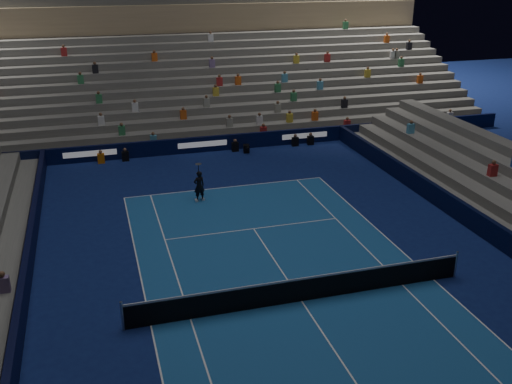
{
  "coord_description": "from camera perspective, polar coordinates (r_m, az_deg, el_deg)",
  "views": [
    {
      "loc": [
        -6.71,
        -17.18,
        11.69
      ],
      "look_at": [
        0.0,
        6.0,
        2.0
      ],
      "focal_mm": 41.06,
      "sensor_mm": 36.0,
      "label": 1
    }
  ],
  "objects": [
    {
      "name": "sponsor_barrier_west",
      "position": [
        20.72,
        -22.23,
        -12.67
      ],
      "size": [
        0.25,
        37.0,
        1.0
      ],
      "primitive_type": "cube",
      "color": "black",
      "rests_on": "ground"
    },
    {
      "name": "grandstand_main",
      "position": [
        46.33,
        -7.71,
        11.34
      ],
      "size": [
        44.0,
        15.2,
        11.2
      ],
      "color": "#63635E",
      "rests_on": "ground"
    },
    {
      "name": "sponsor_barrier_far",
      "position": [
        37.99,
        -5.27,
        4.65
      ],
      "size": [
        44.0,
        0.25,
        1.0
      ],
      "primitive_type": "cube",
      "color": "black",
      "rests_on": "ground"
    },
    {
      "name": "tennis_net",
      "position": [
        21.57,
        4.5,
        -9.43
      ],
      "size": [
        12.9,
        0.1,
        1.1
      ],
      "color": "#B2B2B7",
      "rests_on": "ground"
    },
    {
      "name": "ground",
      "position": [
        21.84,
        4.46,
        -10.56
      ],
      "size": [
        90.0,
        90.0,
        0.0
      ],
      "primitive_type": "plane",
      "color": "#0D1A53",
      "rests_on": "ground"
    },
    {
      "name": "broadcast_camera",
      "position": [
        37.74,
        -0.94,
        4.26
      ],
      "size": [
        0.46,
        0.86,
        0.51
      ],
      "color": "black",
      "rests_on": "ground"
    },
    {
      "name": "court_surface",
      "position": [
        21.83,
        4.46,
        -10.55
      ],
      "size": [
        10.97,
        23.77,
        0.01
      ],
      "primitive_type": "cube",
      "color": "#1A5091",
      "rests_on": "ground"
    },
    {
      "name": "tennis_player",
      "position": [
        30.11,
        -5.56,
        0.59
      ],
      "size": [
        0.66,
        0.51,
        1.62
      ],
      "primitive_type": "imported",
      "rotation": [
        0.0,
        0.0,
        3.36
      ],
      "color": "black",
      "rests_on": "ground"
    }
  ]
}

